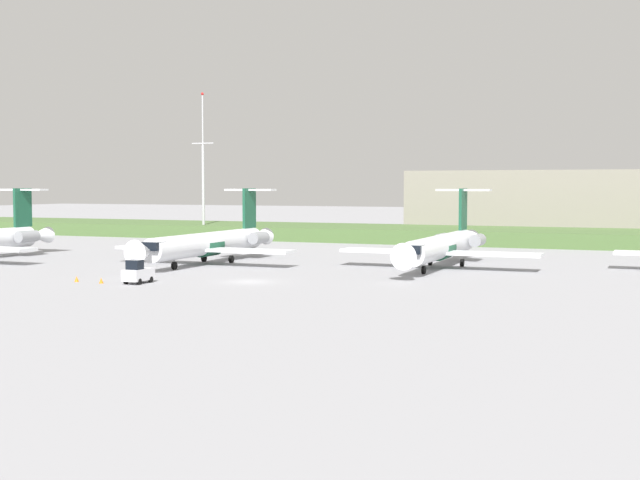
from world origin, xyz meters
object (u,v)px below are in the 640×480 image
at_px(regional_jet_second, 210,243).
at_px(safety_cone_front_marker, 77,279).
at_px(antenna_mast, 203,178).
at_px(regional_jet_third, 442,245).
at_px(baggage_tug, 138,273).
at_px(safety_cone_mid_marker, 101,281).

xyz_separation_m(regional_jet_second, safety_cone_front_marker, (-2.48, -21.81, -2.26)).
bearing_deg(antenna_mast, safety_cone_front_marker, -70.11).
bearing_deg(regional_jet_third, baggage_tug, -130.89).
height_order(regional_jet_second, baggage_tug, regional_jet_second).
relative_size(baggage_tug, safety_cone_front_marker, 5.82).
bearing_deg(antenna_mast, regional_jet_second, -59.08).
xyz_separation_m(baggage_tug, safety_cone_front_marker, (-6.35, -1.05, -0.73)).
xyz_separation_m(antenna_mast, safety_cone_front_marker, (23.72, -65.55, -10.41)).
height_order(antenna_mast, safety_cone_front_marker, antenna_mast).
distance_m(antenna_mast, baggage_tug, 71.82).
distance_m(baggage_tug, safety_cone_front_marker, 6.48).
xyz_separation_m(regional_jet_third, baggage_tug, (-23.12, -26.70, -1.53)).
relative_size(regional_jet_third, baggage_tug, 9.69).
bearing_deg(regional_jet_third, safety_cone_front_marker, -136.72).
bearing_deg(antenna_mast, safety_cone_mid_marker, -67.85).
height_order(regional_jet_second, regional_jet_third, same).
relative_size(antenna_mast, safety_cone_mid_marker, 47.01).
relative_size(regional_jet_second, baggage_tug, 9.69).
bearing_deg(safety_cone_mid_marker, baggage_tug, 21.05).
height_order(regional_jet_third, safety_cone_front_marker, regional_jet_third).
height_order(antenna_mast, safety_cone_mid_marker, antenna_mast).
height_order(baggage_tug, safety_cone_mid_marker, baggage_tug).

